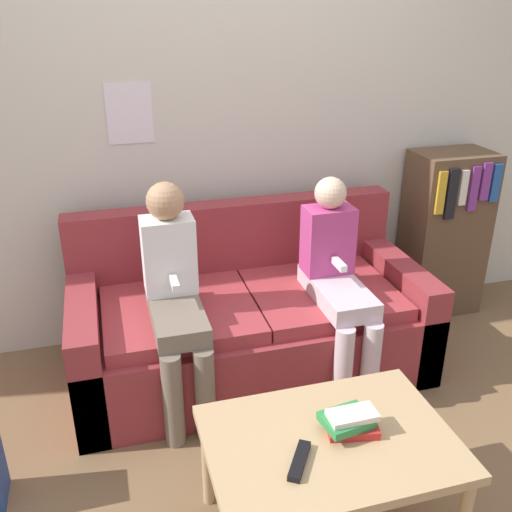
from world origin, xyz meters
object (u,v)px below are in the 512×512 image
Objects in this scene: couch at (249,320)px; bookshelf at (444,233)px; person_left at (174,292)px; person_right at (337,277)px; tv_remote at (299,461)px; coffee_table at (329,450)px.

bookshelf is at bearing 12.86° from couch.
person_right is at bearing -0.58° from person_left.
tv_remote is at bearing -118.94° from person_right.
person_right is 1.03× the size of bookshelf.
couch is 2.10× the size of coffee_table.
person_left is at bearing -163.84° from bookshelf.
person_left is 1.07× the size of bookshelf.
person_right is at bearing 93.70° from tv_remote.
couch is 1.65× the size of person_left.
person_right is at bearing -151.37° from bookshelf.
coffee_table is 0.82× the size of person_right.
couch reaches higher than tv_remote.
coffee_table is at bearing -90.54° from couch.
bookshelf is at bearing 46.65° from coffee_table.
person_left is 0.79m from person_right.
person_left is at bearing 136.72° from tv_remote.
person_right is 6.29× the size of tv_remote.
tv_remote is at bearing -75.91° from person_left.
couch is at bearing 115.39° from tv_remote.
person_right is 1.06m from bookshelf.
bookshelf is at bearing 28.63° from person_right.
couch is 1.37m from bookshelf.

